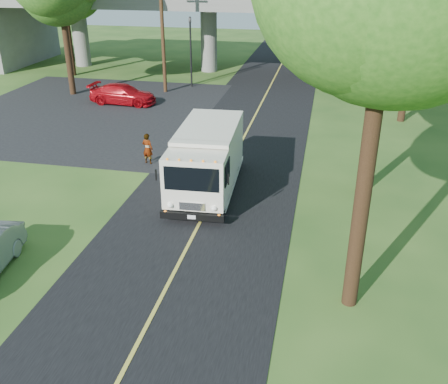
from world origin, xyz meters
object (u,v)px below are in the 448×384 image
(step_van, at_px, (207,158))
(pedestrian, at_px, (148,149))
(utility_pole, at_px, (162,28))
(red_sedan, at_px, (123,94))
(traffic_signal, at_px, (191,45))

(step_van, distance_m, pedestrian, 4.36)
(utility_pole, height_order, red_sedan, utility_pole)
(utility_pole, distance_m, step_van, 17.98)
(traffic_signal, xyz_separation_m, step_van, (5.59, -18.23, -1.70))
(traffic_signal, relative_size, step_van, 0.78)
(step_van, bearing_deg, utility_pole, 110.63)
(red_sedan, xyz_separation_m, pedestrian, (5.37, -10.09, 0.10))
(utility_pole, xyz_separation_m, red_sedan, (-1.84, -3.73, -3.93))
(utility_pole, distance_m, pedestrian, 14.77)
(utility_pole, bearing_deg, traffic_signal, 53.13)
(utility_pole, bearing_deg, red_sedan, -116.21)
(utility_pole, xyz_separation_m, pedestrian, (3.53, -13.82, -3.82))
(traffic_signal, height_order, pedestrian, traffic_signal)
(traffic_signal, relative_size, red_sedan, 1.13)
(red_sedan, bearing_deg, utility_pole, -23.49)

